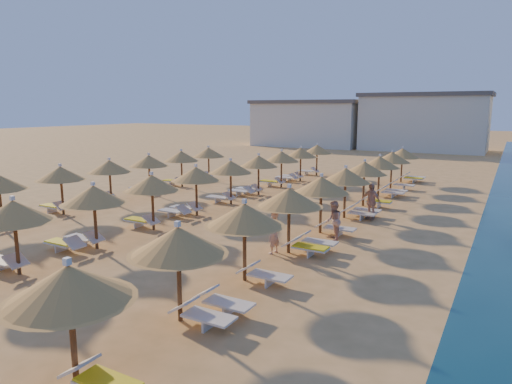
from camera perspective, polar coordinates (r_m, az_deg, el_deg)
The scene contains 9 objects.
ground at distance 19.61m, azimuth -6.33°, elevation -5.53°, with size 220.00×220.00×0.00m, color tan.
hotel_blocks at distance 62.53m, azimuth 22.39°, elevation 8.12°, with size 50.17×9.50×8.10m.
parasol_row_east at distance 19.80m, azimuth 8.17°, elevation 0.76°, with size 2.53×34.72×2.63m.
parasol_row_west at distance 23.05m, azimuth -7.51°, elevation 2.14°, with size 2.53×34.72×2.63m.
parasol_row_inland at distance 27.13m, azimuth -17.85°, elevation 2.96°, with size 2.53×21.84×2.63m.
loungers at distance 22.40m, azimuth -4.13°, elevation -2.57°, with size 15.89×33.71×0.66m.
beachgoer_b at distance 19.01m, azimuth 9.66°, elevation -3.58°, with size 0.80×0.62×1.64m, color tan.
beachgoer_c at distance 22.93m, azimuth 14.17°, elevation -1.14°, with size 1.05×0.44×1.80m, color tan.
beachgoer_a at distance 17.06m, azimuth 2.20°, elevation -5.09°, with size 0.59×0.39×1.62m, color tan.
Camera 1 is at (11.10, -15.25, 5.37)m, focal length 32.00 mm.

